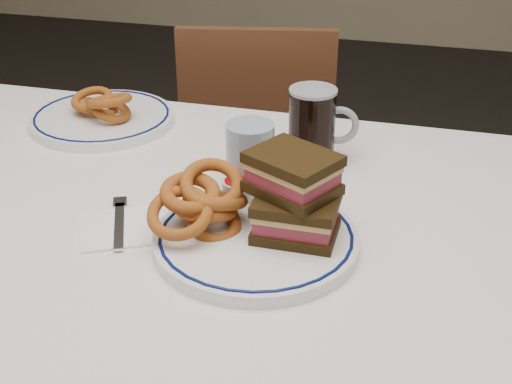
% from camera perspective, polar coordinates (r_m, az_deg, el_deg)
% --- Properties ---
extents(dining_table, '(1.27, 0.87, 0.75)m').
position_cam_1_polar(dining_table, '(1.21, -5.94, -5.46)').
color(dining_table, silver).
rests_on(dining_table, floor).
extents(chair_far, '(0.46, 0.46, 0.85)m').
position_cam_1_polar(chair_far, '(1.98, 0.20, 2.97)').
color(chair_far, '#4E2B19').
rests_on(chair_far, floor).
extents(main_plate, '(0.30, 0.30, 0.02)m').
position_cam_1_polar(main_plate, '(1.04, -0.00, -3.81)').
color(main_plate, white).
rests_on(main_plate, dining_table).
extents(reuben_sandwich, '(0.15, 0.14, 0.12)m').
position_cam_1_polar(reuben_sandwich, '(1.02, 3.11, -0.25)').
color(reuben_sandwich, black).
rests_on(reuben_sandwich, main_plate).
extents(onion_rings_main, '(0.14, 0.15, 0.12)m').
position_cam_1_polar(onion_rings_main, '(1.05, -4.23, -0.87)').
color(onion_rings_main, brown).
rests_on(onion_rings_main, main_plate).
extents(ketchup_ramekin, '(0.05, 0.05, 0.03)m').
position_cam_1_polar(ketchup_ramekin, '(1.13, -1.43, 0.32)').
color(ketchup_ramekin, silver).
rests_on(ketchup_ramekin, main_plate).
extents(beer_mug, '(0.13, 0.08, 0.14)m').
position_cam_1_polar(beer_mug, '(1.27, 4.63, 5.30)').
color(beer_mug, black).
rests_on(beer_mug, dining_table).
extents(water_glass, '(0.08, 0.08, 0.12)m').
position_cam_1_polar(water_glass, '(1.16, -0.47, 2.61)').
color(water_glass, '#8FA5B8').
rests_on(water_glass, dining_table).
extents(far_plate, '(0.29, 0.29, 0.02)m').
position_cam_1_polar(far_plate, '(1.48, -12.20, 5.80)').
color(far_plate, white).
rests_on(far_plate, dining_table).
extents(onion_rings_far, '(0.14, 0.12, 0.08)m').
position_cam_1_polar(onion_rings_far, '(1.46, -12.17, 6.88)').
color(onion_rings_far, brown).
rests_on(onion_rings_far, far_plate).
extents(napkin_fork, '(0.16, 0.17, 0.01)m').
position_cam_1_polar(napkin_fork, '(1.11, -10.87, -2.72)').
color(napkin_fork, white).
rests_on(napkin_fork, dining_table).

